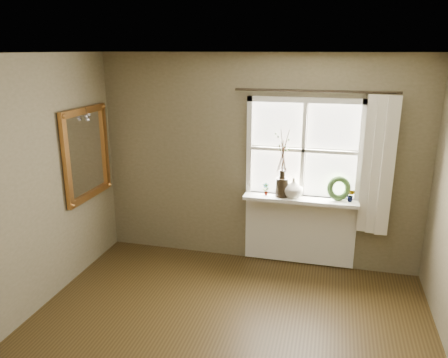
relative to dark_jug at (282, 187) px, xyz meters
name	(u,v)px	position (x,y,z in m)	size (l,w,h in m)	color
ceiling	(203,54)	(-0.32, -2.12, 1.57)	(4.50, 4.50, 0.00)	silver
wall_back	(258,161)	(-0.32, 0.18, 0.27)	(4.00, 0.10, 2.60)	#6B6146
window_frame	(303,150)	(0.23, 0.11, 0.45)	(1.36, 0.06, 1.24)	white
window_sill	(300,199)	(0.23, 0.00, -0.13)	(1.36, 0.26, 0.04)	white
window_apron	(299,230)	(0.23, 0.11, -0.57)	(1.36, 0.04, 0.88)	white
dark_jug	(282,187)	(0.00, 0.00, 0.00)	(0.16, 0.16, 0.23)	black
cream_vase	(293,188)	(0.14, 0.00, 0.01)	(0.23, 0.23, 0.24)	beige
wreath	(339,191)	(0.66, 0.04, 0.00)	(0.29, 0.29, 0.07)	#304C21
potted_plant_left	(266,189)	(-0.19, 0.00, -0.04)	(0.08, 0.06, 0.15)	#304C21
potted_plant_right	(351,196)	(0.81, 0.00, -0.04)	(0.09, 0.07, 0.16)	#304C21
curtain	(378,166)	(1.07, 0.01, 0.33)	(0.36, 0.12, 1.59)	beige
curtain_rod	(315,91)	(0.33, 0.05, 1.15)	(0.03, 0.03, 1.84)	black
gilt_mirror	(87,153)	(-2.29, -0.50, 0.40)	(0.10, 0.93, 1.10)	white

